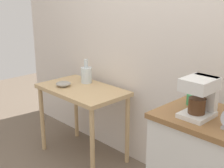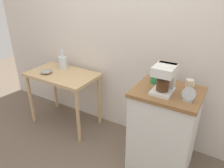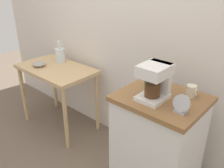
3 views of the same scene
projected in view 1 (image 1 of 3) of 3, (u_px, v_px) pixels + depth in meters
The scene contains 6 objects.
back_wall at pixel (172, 26), 2.60m from camera, with size 4.40×0.10×2.80m, color silver.
wooden_table at pixel (82, 98), 3.10m from camera, with size 0.90×0.54×0.76m.
bowl_stoneware at pixel (63, 84), 3.11m from camera, with size 0.15×0.15×0.05m.
glass_carafe_vase at pixel (86, 74), 3.21m from camera, with size 0.11×0.11×0.25m.
coffee_maker at pixel (200, 95), 1.95m from camera, with size 0.18×0.22×0.26m.
mug_tall_green at pixel (192, 100), 2.17m from camera, with size 0.09×0.08×0.08m.
Camera 1 is at (1.62, -1.79, 1.70)m, focal length 49.30 mm.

